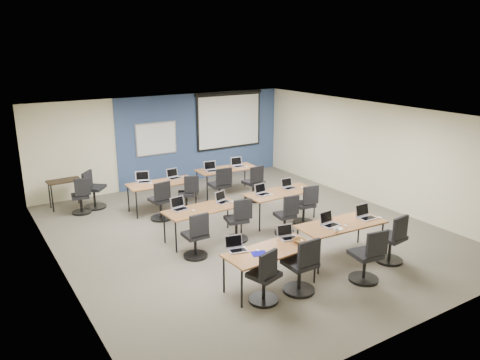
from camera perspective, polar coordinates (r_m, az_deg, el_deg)
floor at (r=10.80m, az=0.74°, el=-6.34°), size 8.00×9.00×0.02m
ceiling at (r=10.07m, az=0.79°, el=7.97°), size 8.00×9.00×0.02m
wall_back at (r=14.24m, az=-9.15°, el=4.75°), size 8.00×0.04×2.70m
wall_front at (r=7.23m, az=20.71°, el=-7.77°), size 8.00×0.04×2.70m
wall_left at (r=8.94m, az=-21.35°, el=-3.21°), size 0.04×9.00×2.70m
wall_right at (r=12.91m, az=15.88°, el=3.13°), size 0.04×9.00×2.70m
blue_accent_panel at (r=14.73m, az=-4.62°, el=5.30°), size 5.50×0.04×2.70m
whiteboard at (r=14.04m, az=-10.17°, el=4.96°), size 1.28×0.03×0.98m
projector_screen at (r=15.04m, az=-1.32°, el=7.65°), size 2.40×0.10×1.82m
training_table_front_left at (r=8.23m, az=3.76°, el=-8.78°), size 1.67×0.70×0.73m
training_table_front_right at (r=9.55m, az=12.26°, el=-5.44°), size 1.82×0.76×0.73m
training_table_mid_left at (r=10.19m, az=-4.52°, el=-3.70°), size 1.71×0.71×0.73m
training_table_mid_right at (r=11.30m, az=4.98°, el=-1.66°), size 1.76×0.73×0.73m
training_table_back_left at (r=12.17m, az=-9.50°, el=-0.51°), size 1.74×0.72×0.73m
training_table_back_right at (r=13.34m, az=-1.62°, el=1.22°), size 1.73×0.72×0.73m
laptop_0 at (r=8.16m, az=-0.48°, el=-8.13°), size 0.32×0.28×0.25m
mouse_0 at (r=8.15m, az=2.17°, el=-8.55°), size 0.07×0.09×0.03m
task_chair_0 at (r=7.89m, az=3.05°, el=-12.15°), size 0.52×0.51×0.99m
laptop_1 at (r=8.67m, az=5.79°, el=-6.68°), size 0.31×0.27×0.24m
mouse_1 at (r=8.60m, az=7.62°, el=-7.29°), size 0.10×0.12×0.04m
task_chair_1 at (r=8.23m, az=7.52°, el=-10.83°), size 0.56×0.56×1.04m
laptop_2 at (r=9.38m, az=10.80°, el=-5.04°), size 0.34×0.29×0.26m
mouse_2 at (r=9.40m, az=12.74°, el=-5.46°), size 0.07×0.10×0.03m
task_chair_2 at (r=8.83m, az=15.28°, el=-9.40°), size 0.54×0.54×1.02m
laptop_3 at (r=9.92m, az=15.05°, el=-4.12°), size 0.36×0.31×0.27m
mouse_3 at (r=9.99m, az=16.70°, el=-4.43°), size 0.07×0.10×0.03m
task_chair_3 at (r=9.69m, az=18.09°, el=-7.29°), size 0.54×0.54×1.01m
laptop_4 at (r=10.16m, az=-7.42°, el=-3.18°), size 0.34×0.29×0.26m
mouse_4 at (r=10.02m, az=-5.71°, el=-3.73°), size 0.06×0.09×0.03m
task_chair_4 at (r=9.46m, az=-5.34°, el=-7.20°), size 0.50×0.50×0.98m
laptop_5 at (r=10.52m, az=-2.19°, el=-2.40°), size 0.31×0.26×0.24m
mouse_5 at (r=10.52m, az=-0.90°, el=-2.65°), size 0.09×0.11×0.04m
task_chair_5 at (r=10.18m, az=-0.25°, el=-5.32°), size 0.51×0.51×0.99m
laptop_6 at (r=11.06m, az=2.73°, el=-1.44°), size 0.32×0.27×0.24m
mouse_6 at (r=11.02m, az=3.88°, el=-1.80°), size 0.08×0.10×0.03m
task_chair_6 at (r=10.59m, az=5.69°, el=-4.65°), size 0.46×0.46×0.95m
laptop_7 at (r=11.56m, az=5.94°, el=-0.71°), size 0.31×0.27×0.24m
mouse_7 at (r=11.64m, az=7.61°, el=-0.90°), size 0.07×0.11×0.04m
task_chair_7 at (r=11.24m, az=7.99°, el=-3.39°), size 0.49×0.49×0.97m
laptop_8 at (r=12.28m, az=-11.66°, el=0.08°), size 0.35×0.30×0.26m
mouse_8 at (r=12.09m, az=-10.77°, el=-0.39°), size 0.07×0.09×0.03m
task_chair_8 at (r=11.54m, az=-9.59°, el=-2.87°), size 0.52×0.52×1.00m
laptop_9 at (r=12.47m, az=-8.10°, el=0.49°), size 0.33×0.28×0.25m
mouse_9 at (r=12.52m, az=-6.85°, el=0.36°), size 0.07×0.10×0.03m
task_chair_9 at (r=12.08m, az=-6.38°, el=-1.98°), size 0.49×0.46×0.95m
laptop_10 at (r=13.08m, az=-3.50°, el=1.39°), size 0.35×0.29×0.26m
mouse_10 at (r=13.01m, az=-2.35°, el=1.10°), size 0.09×0.12×0.04m
task_chair_10 at (r=12.47m, az=-2.39°, el=-1.09°), size 0.56×0.56×1.03m
laptop_11 at (r=13.53m, az=-0.25°, el=1.94°), size 0.34×0.29×0.26m
mouse_11 at (r=13.47m, az=0.81°, el=1.64°), size 0.08×0.11×0.03m
task_chair_11 at (r=12.74m, az=1.73°, el=-0.75°), size 0.54×0.54×1.02m
blue_mousepad at (r=8.05m, az=2.35°, el=-8.94°), size 0.31×0.28×0.01m
snack_bowl at (r=8.53m, az=7.22°, el=-7.36°), size 0.27×0.27×0.06m
snack_plate at (r=9.25m, az=11.87°, el=-5.82°), size 0.20×0.20×0.01m
coffee_cup at (r=9.08m, az=11.69°, el=-5.96°), size 0.09×0.09×0.07m
utility_table at (r=12.98m, az=-20.65°, el=-0.47°), size 0.84×0.46×0.75m
spare_chair_a at (r=12.73m, az=-17.52°, el=-1.47°), size 0.69×0.57×1.05m
spare_chair_b at (r=12.44m, az=-18.77°, el=-2.20°), size 0.47×0.47×0.96m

